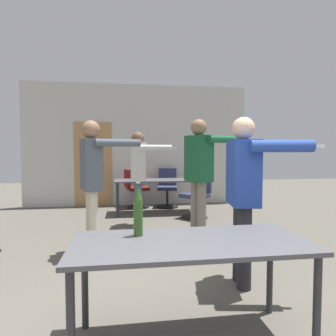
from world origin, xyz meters
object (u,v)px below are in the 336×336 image
object	(u,v)px
person_far_watching	(244,185)
office_chair_far_left	(167,189)
beer_bottle	(138,211)
person_right_polo	(139,169)
office_chair_side_rolled	(197,197)
person_left_plaid	(92,173)
office_chair_near_pushed	(135,190)
person_near_casual	(199,167)

from	to	relation	value
person_far_watching	office_chair_far_left	xyz separation A→B (m)	(-0.13, 4.34, -0.57)
person_far_watching	beer_bottle	world-z (taller)	person_far_watching
person_right_polo	office_chair_side_rolled	size ratio (longest dim) A/B	1.84
office_chair_far_left	beer_bottle	bearing A→B (deg)	89.20
person_left_plaid	office_chair_near_pushed	size ratio (longest dim) A/B	1.89
person_right_polo	office_chair_side_rolled	bearing A→B (deg)	109.13
person_far_watching	beer_bottle	xyz separation A→B (m)	(-1.08, -0.66, -0.09)
office_chair_far_left	beer_bottle	xyz separation A→B (m)	(-0.95, -5.00, 0.48)
person_right_polo	office_chair_near_pushed	size ratio (longest dim) A/B	1.84
person_far_watching	office_chair_far_left	size ratio (longest dim) A/B	1.81
beer_bottle	person_near_casual	bearing A→B (deg)	65.51
person_left_plaid	person_far_watching	distance (m)	1.95
office_chair_far_left	office_chair_near_pushed	xyz separation A→B (m)	(-0.78, -0.03, -0.00)
office_chair_far_left	person_right_polo	bearing A→B (deg)	76.39
person_left_plaid	office_chair_near_pushed	distance (m)	3.30
person_right_polo	office_chair_near_pushed	xyz separation A→B (m)	(-0.00, 1.76, -0.60)
person_near_casual	beer_bottle	size ratio (longest dim) A/B	4.71
person_right_polo	office_chair_far_left	size ratio (longest dim) A/B	1.82
person_near_casual	office_chair_near_pushed	bearing A→B (deg)	179.52
office_chair_side_rolled	beer_bottle	world-z (taller)	beer_bottle
person_left_plaid	person_far_watching	bearing A→B (deg)	35.63
person_left_plaid	person_near_casual	distance (m)	1.61
person_near_casual	office_chair_far_left	xyz separation A→B (m)	(-0.09, 2.72, -0.67)
person_right_polo	person_far_watching	bearing A→B (deg)	15.20
office_chair_far_left	office_chair_near_pushed	bearing A→B (deg)	12.03
office_chair_near_pushed	person_near_casual	bearing A→B (deg)	5.59
person_far_watching	office_chair_far_left	distance (m)	4.38
person_left_plaid	person_far_watching	xyz separation A→B (m)	(1.57, -1.14, -0.06)
person_left_plaid	person_near_casual	xyz separation A→B (m)	(1.54, 0.48, 0.04)
person_left_plaid	person_right_polo	size ratio (longest dim) A/B	1.03
person_right_polo	office_chair_side_rolled	distance (m)	1.43
office_chair_side_rolled	person_far_watching	bearing A→B (deg)	133.94
person_far_watching	person_left_plaid	bearing A→B (deg)	-116.48
person_right_polo	beer_bottle	bearing A→B (deg)	-7.40
person_far_watching	office_chair_far_left	bearing A→B (deg)	-168.75
person_left_plaid	beer_bottle	xyz separation A→B (m)	(0.50, -1.80, -0.15)
person_left_plaid	office_chair_far_left	distance (m)	3.56
person_near_casual	office_chair_near_pushed	size ratio (longest dim) A/B	1.99
person_far_watching	person_near_casual	bearing A→B (deg)	-169.12
person_left_plaid	office_chair_side_rolled	distance (m)	2.75
person_near_casual	beer_bottle	bearing A→B (deg)	-42.99
person_right_polo	office_chair_side_rolled	world-z (taller)	person_right_polo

